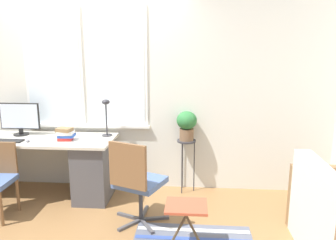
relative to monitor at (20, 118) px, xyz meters
name	(u,v)px	position (x,y,z in m)	size (l,w,h in m)	color
ground_plane	(78,209)	(0.86, -0.48, -0.96)	(14.00, 14.00, 0.00)	olive
wall_back_with_window	(92,85)	(0.86, 0.28, 0.40)	(9.00, 0.12, 2.70)	silver
desk	(31,165)	(0.17, -0.14, -0.56)	(2.09, 0.69, 0.75)	beige
monitor	(20,118)	(0.00, 0.00, 0.00)	(0.51, 0.19, 0.41)	black
keyboard	(6,141)	(-0.02, -0.31, -0.21)	(0.39, 0.13, 0.02)	black
mouse	(28,141)	(0.25, -0.32, -0.20)	(0.04, 0.06, 0.03)	slate
desk_lamp	(106,112)	(1.10, 0.05, 0.09)	(0.13, 0.13, 0.46)	#2D2D33
book_stack	(66,134)	(0.66, -0.20, -0.14)	(0.20, 0.18, 0.15)	red
office_chair_swivel	(137,181)	(1.61, -0.75, -0.47)	(0.59, 0.61, 0.93)	#47474C
plant_stand	(186,147)	(2.10, 0.14, -0.37)	(0.24, 0.24, 0.69)	#333338
potted_plant	(187,124)	(2.10, 0.14, -0.06)	(0.26, 0.26, 0.37)	brown
folding_stool	(186,210)	(2.13, -1.18, -0.56)	(0.37, 0.32, 0.46)	#B24C33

